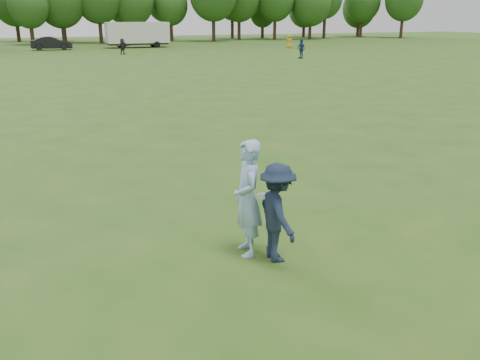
{
  "coord_description": "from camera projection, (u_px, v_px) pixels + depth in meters",
  "views": [
    {
      "loc": [
        -2.73,
        -7.9,
        4.03
      ],
      "look_at": [
        0.69,
        0.43,
        1.1
      ],
      "focal_mm": 38.0,
      "sensor_mm": 36.0,
      "label": 1
    }
  ],
  "objects": [
    {
      "name": "thrower",
      "position": [
        247.0,
        198.0,
        8.73
      ],
      "size": [
        0.59,
        0.81,
        2.06
      ],
      "primitive_type": "imported",
      "rotation": [
        0.0,
        0.0,
        -1.71
      ],
      "color": "#8BB1D6",
      "rests_on": "ground"
    },
    {
      "name": "defender",
      "position": [
        277.0,
        213.0,
        8.55
      ],
      "size": [
        0.7,
        1.14,
        1.72
      ],
      "primitive_type": "imported",
      "rotation": [
        0.0,
        0.0,
        1.52
      ],
      "color": "#1A2439",
      "rests_on": "ground"
    },
    {
      "name": "player_far_b",
      "position": [
        301.0,
        49.0,
        49.52
      ],
      "size": [
        0.64,
        1.13,
        1.82
      ],
      "primitive_type": "imported",
      "rotation": [
        0.0,
        0.0,
        -1.38
      ],
      "color": "navy",
      "rests_on": "ground"
    },
    {
      "name": "car_f",
      "position": [
        52.0,
        43.0,
        61.6
      ],
      "size": [
        4.89,
        1.94,
        1.58
      ],
      "primitive_type": "imported",
      "rotation": [
        0.0,
        0.0,
        1.52
      ],
      "color": "black",
      "rests_on": "ground"
    },
    {
      "name": "cargo_trailer",
      "position": [
        137.0,
        34.0,
        66.05
      ],
      "size": [
        9.0,
        2.75,
        3.2
      ],
      "color": "silver",
      "rests_on": "ground"
    },
    {
      "name": "player_far_d",
      "position": [
        122.0,
        46.0,
        54.58
      ],
      "size": [
        1.61,
        1.14,
        1.67
      ],
      "primitive_type": "imported",
      "rotation": [
        0.0,
        0.0,
        0.46
      ],
      "color": "#262626",
      "rests_on": "ground"
    },
    {
      "name": "disc_in_play",
      "position": [
        265.0,
        196.0,
        8.62
      ],
      "size": [
        0.3,
        0.3,
        0.06
      ],
      "color": "white",
      "rests_on": "ground"
    },
    {
      "name": "player_far_c",
      "position": [
        289.0,
        41.0,
        65.14
      ],
      "size": [
        0.96,
        0.8,
        1.68
      ],
      "primitive_type": "imported",
      "rotation": [
        0.0,
        0.0,
        2.75
      ],
      "color": "orange",
      "rests_on": "ground"
    },
    {
      "name": "field_cone",
      "position": [
        243.0,
        54.0,
        53.88
      ],
      "size": [
        0.28,
        0.28,
        0.3
      ],
      "primitive_type": "cone",
      "color": "#DC570B",
      "rests_on": "ground"
    },
    {
      "name": "ground",
      "position": [
        214.0,
        249.0,
        9.18
      ],
      "size": [
        200.0,
        200.0,
        0.0
      ],
      "primitive_type": "plane",
      "color": "#254E16",
      "rests_on": "ground"
    },
    {
      "name": "treeline",
      "position": [
        59.0,
        0.0,
        75.91
      ],
      "size": [
        130.35,
        18.39,
        11.74
      ],
      "color": "#332114",
      "rests_on": "ground"
    }
  ]
}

